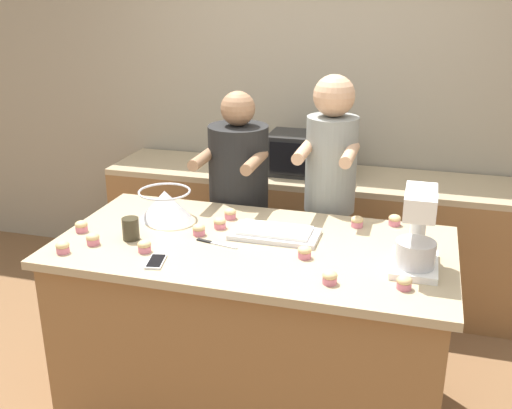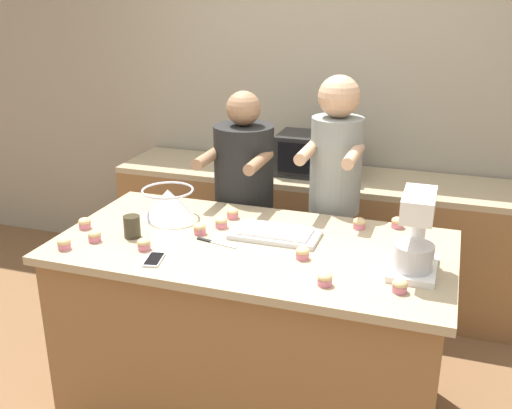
% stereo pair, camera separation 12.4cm
% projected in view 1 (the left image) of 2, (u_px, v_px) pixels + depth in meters
% --- Properties ---
extents(ground_plane, '(16.00, 16.00, 0.00)m').
position_uv_depth(ground_plane, '(254.00, 407.00, 3.19)').
color(ground_plane, brown).
extents(back_wall, '(10.00, 0.06, 2.70)m').
position_uv_depth(back_wall, '(320.00, 99.00, 4.27)').
color(back_wall, gray).
rests_on(back_wall, ground_plane).
extents(island_counter, '(1.89, 0.96, 0.95)m').
position_uv_depth(island_counter, '(253.00, 329.00, 3.02)').
color(island_counter, olive).
rests_on(island_counter, ground_plane).
extents(back_counter, '(2.80, 0.60, 0.90)m').
position_uv_depth(back_counter, '(307.00, 233.00, 4.26)').
color(back_counter, olive).
rests_on(back_counter, ground_plane).
extents(person_left, '(0.36, 0.51, 1.56)m').
position_uv_depth(person_left, '(239.00, 216.00, 3.59)').
color(person_left, '#232328').
rests_on(person_left, ground_plane).
extents(person_right, '(0.31, 0.48, 1.67)m').
position_uv_depth(person_right, '(329.00, 210.00, 3.41)').
color(person_right, '#33384C').
rests_on(person_right, ground_plane).
extents(stand_mixer, '(0.20, 0.30, 0.36)m').
position_uv_depth(stand_mixer, '(417.00, 235.00, 2.55)').
color(stand_mixer, white).
rests_on(stand_mixer, island_counter).
extents(mixing_bowl, '(0.28, 0.28, 0.15)m').
position_uv_depth(mixing_bowl, '(165.00, 203.00, 3.15)').
color(mixing_bowl, '#BCBCC1').
rests_on(mixing_bowl, island_counter).
extents(baking_tray, '(0.43, 0.22, 0.04)m').
position_uv_depth(baking_tray, '(275.00, 233.00, 2.93)').
color(baking_tray, silver).
rests_on(baking_tray, island_counter).
extents(microwave_oven, '(0.53, 0.33, 0.28)m').
position_uv_depth(microwave_oven, '(308.00, 154.00, 4.06)').
color(microwave_oven, black).
rests_on(microwave_oven, back_counter).
extents(cell_phone, '(0.10, 0.16, 0.01)m').
position_uv_depth(cell_phone, '(156.00, 262.00, 2.66)').
color(cell_phone, silver).
rests_on(cell_phone, island_counter).
extents(drinking_glass, '(0.08, 0.08, 0.11)m').
position_uv_depth(drinking_glass, '(131.00, 229.00, 2.89)').
color(drinking_glass, '#332D1E').
rests_on(drinking_glass, island_counter).
extents(knife, '(0.22, 0.06, 0.01)m').
position_uv_depth(knife, '(214.00, 243.00, 2.85)').
color(knife, '#BCBCC1').
rests_on(knife, island_counter).
extents(cupcake_0, '(0.06, 0.06, 0.06)m').
position_uv_depth(cupcake_0, '(230.00, 213.00, 3.15)').
color(cupcake_0, '#D17084').
rests_on(cupcake_0, island_counter).
extents(cupcake_1, '(0.06, 0.06, 0.06)m').
position_uv_depth(cupcake_1, '(144.00, 246.00, 2.76)').
color(cupcake_1, '#D17084').
rests_on(cupcake_1, island_counter).
extents(cupcake_2, '(0.06, 0.06, 0.06)m').
position_uv_depth(cupcake_2, '(357.00, 221.00, 3.05)').
color(cupcake_2, '#D17084').
rests_on(cupcake_2, island_counter).
extents(cupcake_3, '(0.06, 0.06, 0.06)m').
position_uv_depth(cupcake_3, '(93.00, 239.00, 2.84)').
color(cupcake_3, '#D17084').
rests_on(cupcake_3, island_counter).
extents(cupcake_4, '(0.06, 0.06, 0.06)m').
position_uv_depth(cupcake_4, '(81.00, 226.00, 2.98)').
color(cupcake_4, '#D17084').
rests_on(cupcake_4, island_counter).
extents(cupcake_5, '(0.06, 0.06, 0.06)m').
position_uv_depth(cupcake_5, '(220.00, 223.00, 3.03)').
color(cupcake_5, '#D17084').
rests_on(cupcake_5, island_counter).
extents(cupcake_6, '(0.06, 0.06, 0.06)m').
position_uv_depth(cupcake_6, '(404.00, 282.00, 2.42)').
color(cupcake_6, '#D17084').
rests_on(cupcake_6, island_counter).
extents(cupcake_7, '(0.06, 0.06, 0.06)m').
position_uv_depth(cupcake_7, '(305.00, 252.00, 2.70)').
color(cupcake_7, '#D17084').
rests_on(cupcake_7, island_counter).
extents(cupcake_8, '(0.06, 0.06, 0.06)m').
position_uv_depth(cupcake_8, '(63.00, 247.00, 2.75)').
color(cupcake_8, '#D17084').
rests_on(cupcake_8, island_counter).
extents(cupcake_9, '(0.06, 0.06, 0.06)m').
position_uv_depth(cupcake_9, '(199.00, 230.00, 2.94)').
color(cupcake_9, '#D17084').
rests_on(cupcake_9, island_counter).
extents(cupcake_10, '(0.06, 0.06, 0.06)m').
position_uv_depth(cupcake_10, '(395.00, 220.00, 3.06)').
color(cupcake_10, '#D17084').
rests_on(cupcake_10, island_counter).
extents(cupcake_11, '(0.06, 0.06, 0.06)m').
position_uv_depth(cupcake_11, '(330.00, 277.00, 2.46)').
color(cupcake_11, '#D17084').
rests_on(cupcake_11, island_counter).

